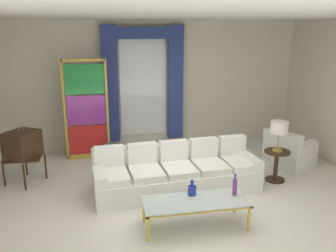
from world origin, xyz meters
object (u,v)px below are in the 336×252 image
at_px(bottle_crystal_tall, 235,186).
at_px(round_side_table, 276,163).
at_px(table_lamp_brass, 279,129).
at_px(stained_glass_divider, 86,112).
at_px(vintage_tv, 22,146).
at_px(bottle_blue_decanter, 192,190).
at_px(armchair_white, 288,154).
at_px(peacock_figurine, 110,154).
at_px(coffee_table, 195,203).
at_px(couch_white_long, 176,173).

xyz_separation_m(bottle_crystal_tall, round_side_table, (1.31, 1.21, -0.19)).
bearing_deg(table_lamp_brass, stained_glass_divider, 151.13).
bearing_deg(vintage_tv, bottle_blue_decanter, -35.13).
bearing_deg(round_side_table, armchair_white, 45.56).
distance_m(bottle_crystal_tall, vintage_tv, 3.92).
xyz_separation_m(peacock_figurine, round_side_table, (3.06, -1.51, 0.14)).
xyz_separation_m(vintage_tv, round_side_table, (4.65, -0.83, -0.37)).
distance_m(stained_glass_divider, table_lamp_brass, 4.01).
xyz_separation_m(coffee_table, vintage_tv, (-2.73, 2.10, 0.35)).
height_order(couch_white_long, armchair_white, couch_white_long).
distance_m(couch_white_long, bottle_blue_decanter, 1.12).
relative_size(bottle_blue_decanter, stained_glass_divider, 0.11).
bearing_deg(coffee_table, armchair_white, 36.67).
bearing_deg(table_lamp_brass, round_side_table, -172.87).
height_order(couch_white_long, bottle_crystal_tall, couch_white_long).
bearing_deg(bottle_crystal_tall, armchair_white, 43.64).
relative_size(couch_white_long, vintage_tv, 2.21).
bearing_deg(bottle_crystal_tall, stained_glass_divider, 124.95).
height_order(stained_glass_divider, table_lamp_brass, stained_glass_divider).
bearing_deg(vintage_tv, table_lamp_brass, -10.06).
distance_m(armchair_white, stained_glass_divider, 4.38).
bearing_deg(coffee_table, round_side_table, 33.45).
height_order(bottle_crystal_tall, peacock_figurine, bottle_crystal_tall).
xyz_separation_m(coffee_table, bottle_blue_decanter, (-0.00, 0.18, 0.12)).
relative_size(stained_glass_divider, peacock_figurine, 3.67).
distance_m(bottle_blue_decanter, bottle_crystal_tall, 0.63).
height_order(bottle_crystal_tall, vintage_tv, vintage_tv).
height_order(vintage_tv, armchair_white, vintage_tv).
bearing_deg(bottle_blue_decanter, peacock_figurine, 113.53).
distance_m(bottle_crystal_tall, stained_glass_divider, 3.88).
bearing_deg(couch_white_long, table_lamp_brass, -0.30).
bearing_deg(bottle_blue_decanter, couch_white_long, 90.18).
bearing_deg(bottle_blue_decanter, round_side_table, 29.42).
relative_size(couch_white_long, peacock_figurine, 4.96).
height_order(couch_white_long, round_side_table, couch_white_long).
xyz_separation_m(round_side_table, table_lamp_brass, (0.00, 0.00, 0.67)).
bearing_deg(bottle_blue_decanter, coffee_table, -89.17).
relative_size(armchair_white, table_lamp_brass, 1.94).
bearing_deg(bottle_crystal_tall, round_side_table, 42.74).
bearing_deg(couch_white_long, round_side_table, -0.30).
distance_m(bottle_blue_decanter, armchair_white, 3.04).
xyz_separation_m(bottle_crystal_tall, stained_glass_divider, (-2.20, 3.15, 0.51)).
bearing_deg(coffee_table, bottle_blue_decanter, 90.83).
height_order(stained_glass_divider, peacock_figurine, stained_glass_divider).
distance_m(couch_white_long, round_side_table, 1.94).
height_order(coffee_table, bottle_crystal_tall, bottle_crystal_tall).
relative_size(vintage_tv, armchair_white, 1.22).
bearing_deg(peacock_figurine, couch_white_long, -53.05).
xyz_separation_m(bottle_blue_decanter, table_lamp_brass, (1.93, 1.09, 0.53)).
bearing_deg(couch_white_long, vintage_tv, 163.30).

